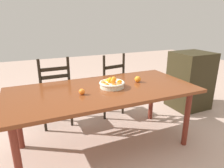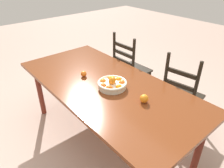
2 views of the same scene
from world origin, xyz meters
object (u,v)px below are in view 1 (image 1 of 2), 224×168
Objects in this scene: orange_loose_0 at (82,92)px; orange_loose_1 at (138,79)px; chair_near_window at (110,88)px; chair_by_cabinet at (55,94)px; dining_table at (103,94)px; fruit_bowl at (112,84)px; cabinet at (190,81)px.

orange_loose_0 is 0.74m from orange_loose_1.
orange_loose_0 is (-0.67, -0.87, 0.33)m from chair_near_window.
dining_table is at bearing 117.91° from chair_by_cabinet.
fruit_bowl is at bearing 12.38° from orange_loose_0.
dining_table is 0.15m from fruit_bowl.
cabinet is 3.35× the size of fruit_bowl.
chair_by_cabinet is at bearing 100.78° from orange_loose_0.
fruit_bowl reaches higher than dining_table.
fruit_bowl is at bearing 123.58° from chair_by_cabinet.
dining_table is 1.82m from cabinet.
orange_loose_1 is at bearing -163.07° from cabinet.
chair_by_cabinet is 0.92m from orange_loose_0.
dining_table is 0.92m from chair_near_window.
chair_by_cabinet is 2.20m from cabinet.
chair_near_window is 1.03× the size of cabinet.
dining_table is at bearing 17.87° from orange_loose_0.
dining_table is at bearing -173.64° from orange_loose_1.
dining_table is at bearing 53.50° from chair_near_window.
dining_table is 2.16× the size of cabinet.
chair_by_cabinet reaches higher than dining_table.
orange_loose_1 reaches higher than dining_table.
cabinet is 1.74m from fruit_bowl.
fruit_bowl is (-0.30, -0.79, 0.34)m from chair_near_window.
dining_table is 0.29m from orange_loose_0.
chair_by_cabinet reaches higher than orange_loose_1.
orange_loose_1 is (0.36, 0.06, -0.00)m from fruit_bowl.
fruit_bowl is (0.53, -0.77, 0.30)m from chair_by_cabinet.
chair_near_window is at bearing -179.84° from chair_by_cabinet.
cabinet is 1.38m from orange_loose_1.
chair_near_window reaches higher than orange_loose_1.
orange_loose_0 is at bearing -165.78° from cabinet.
chair_by_cabinet is 0.99m from fruit_bowl.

